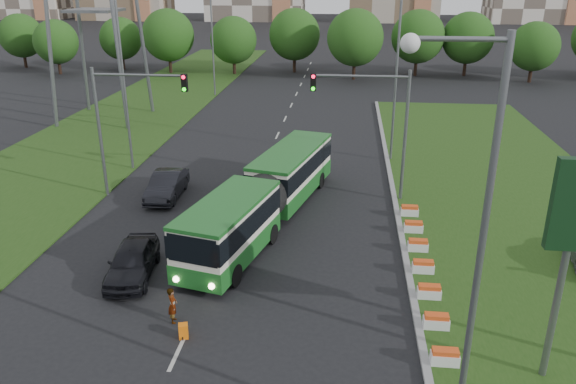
# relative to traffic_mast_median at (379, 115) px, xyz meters

# --- Properties ---
(ground) EXTENTS (360.00, 360.00, 0.00)m
(ground) POSITION_rel_traffic_mast_median_xyz_m (-4.78, -10.00, -5.35)
(ground) COLOR black
(ground) RESTS_ON ground
(grass_median) EXTENTS (14.00, 60.00, 0.15)m
(grass_median) POSITION_rel_traffic_mast_median_xyz_m (8.22, -2.00, -5.27)
(grass_median) COLOR #214313
(grass_median) RESTS_ON ground
(median_kerb) EXTENTS (0.30, 60.00, 0.18)m
(median_kerb) POSITION_rel_traffic_mast_median_xyz_m (1.27, -2.00, -5.26)
(median_kerb) COLOR gray
(median_kerb) RESTS_ON ground
(left_verge) EXTENTS (12.00, 110.00, 0.10)m
(left_verge) POSITION_rel_traffic_mast_median_xyz_m (-22.78, 15.00, -5.30)
(left_verge) COLOR #214313
(left_verge) RESTS_ON ground
(lane_markings) EXTENTS (0.20, 100.00, 0.01)m
(lane_markings) POSITION_rel_traffic_mast_median_xyz_m (-7.78, 10.00, -5.35)
(lane_markings) COLOR #A9A9A3
(lane_markings) RESTS_ON ground
(flower_planters) EXTENTS (1.10, 15.90, 0.60)m
(flower_planters) POSITION_rel_traffic_mast_median_xyz_m (1.92, -10.30, -4.90)
(flower_planters) COLOR white
(flower_planters) RESTS_ON grass_median
(traffic_mast_median) EXTENTS (5.76, 0.32, 8.00)m
(traffic_mast_median) POSITION_rel_traffic_mast_median_xyz_m (0.00, 0.00, 0.00)
(traffic_mast_median) COLOR slate
(traffic_mast_median) RESTS_ON ground
(traffic_mast_left) EXTENTS (5.76, 0.32, 8.00)m
(traffic_mast_left) POSITION_rel_traffic_mast_median_xyz_m (-15.16, -1.00, 0.00)
(traffic_mast_left) COLOR slate
(traffic_mast_left) RESTS_ON ground
(street_lamps) EXTENTS (36.00, 60.00, 12.00)m
(street_lamps) POSITION_rel_traffic_mast_median_xyz_m (-7.78, 0.00, 0.65)
(street_lamps) COLOR slate
(street_lamps) RESTS_ON ground
(tree_line) EXTENTS (120.00, 8.00, 9.00)m
(tree_line) POSITION_rel_traffic_mast_median_xyz_m (5.22, 45.00, -0.85)
(tree_line) COLOR #1D4512
(tree_line) RESTS_ON ground
(articulated_bus) EXTENTS (2.60, 16.70, 2.75)m
(articulated_bus) POSITION_rel_traffic_mast_median_xyz_m (-6.28, -4.13, -3.67)
(articulated_bus) COLOR white
(articulated_bus) RESTS_ON ground
(car_left_near) EXTENTS (2.48, 4.91, 1.60)m
(car_left_near) POSITION_rel_traffic_mast_median_xyz_m (-11.41, -10.73, -4.55)
(car_left_near) COLOR black
(car_left_near) RESTS_ON ground
(car_left_far) EXTENTS (1.85, 4.92, 1.60)m
(car_left_far) POSITION_rel_traffic_mast_median_xyz_m (-12.85, -0.97, -4.55)
(car_left_far) COLOR black
(car_left_far) RESTS_ON ground
(pedestrian) EXTENTS (0.51, 0.64, 1.54)m
(pedestrian) POSITION_rel_traffic_mast_median_xyz_m (-8.50, -14.08, -4.58)
(pedestrian) COLOR gray
(pedestrian) RESTS_ON ground
(shopping_trolley) EXTENTS (0.36, 0.38, 0.61)m
(shopping_trolley) POSITION_rel_traffic_mast_median_xyz_m (-7.79, -15.10, -5.05)
(shopping_trolley) COLOR orange
(shopping_trolley) RESTS_ON ground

